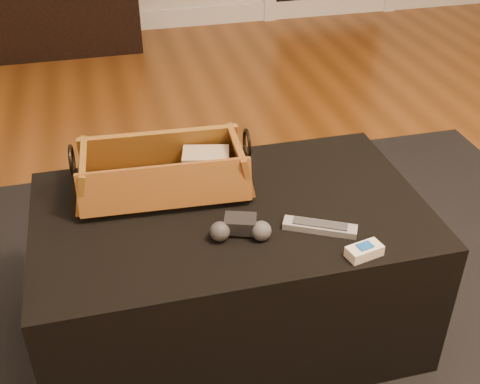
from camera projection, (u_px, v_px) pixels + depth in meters
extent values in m
cube|color=brown|center=(254.00, 316.00, 1.82)|extent=(5.00, 5.50, 0.01)
cube|color=white|center=(146.00, 20.00, 3.99)|extent=(5.00, 0.04, 0.12)
cube|color=black|center=(26.00, 8.00, 3.56)|extent=(1.30, 0.45, 0.51)
cube|color=black|center=(236.00, 339.00, 1.73)|extent=(2.60, 2.00, 0.01)
cube|color=black|center=(231.00, 271.00, 1.65)|extent=(1.00, 0.60, 0.42)
cube|color=black|center=(156.00, 185.00, 1.58)|extent=(0.24, 0.07, 0.02)
cube|color=tan|center=(206.00, 163.00, 1.63)|extent=(0.14, 0.11, 0.07)
cube|color=brown|center=(164.00, 187.00, 1.60)|extent=(0.41, 0.21, 0.02)
cube|color=#A66925|center=(160.00, 148.00, 1.65)|extent=(0.43, 0.06, 0.11)
cube|color=#9C5723|center=(166.00, 187.00, 1.49)|extent=(0.43, 0.06, 0.11)
cube|color=#965C21|center=(241.00, 159.00, 1.60)|extent=(0.05, 0.22, 0.11)
cube|color=#9E6F23|center=(81.00, 175.00, 1.54)|extent=(0.05, 0.22, 0.11)
torus|color=black|center=(247.00, 144.00, 1.58)|extent=(0.01, 0.08, 0.08)
torus|color=black|center=(72.00, 160.00, 1.51)|extent=(0.01, 0.08, 0.08)
cube|color=black|center=(240.00, 224.00, 1.44)|extent=(0.09, 0.08, 0.04)
sphere|color=#323235|center=(220.00, 232.00, 1.42)|extent=(0.06, 0.06, 0.05)
sphere|color=#414145|center=(261.00, 231.00, 1.42)|extent=(0.06, 0.06, 0.05)
cube|color=#A1A2A8|center=(320.00, 227.00, 1.46)|extent=(0.18, 0.12, 0.02)
cube|color=#343437|center=(320.00, 224.00, 1.45)|extent=(0.13, 0.09, 0.00)
cube|color=silver|center=(364.00, 251.00, 1.37)|extent=(0.09, 0.06, 0.03)
cube|color=blue|center=(365.00, 246.00, 1.36)|extent=(0.04, 0.03, 0.01)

